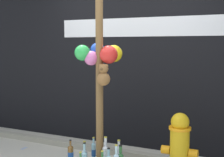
{
  "coord_description": "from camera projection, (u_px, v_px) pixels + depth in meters",
  "views": [
    {
      "loc": [
        1.93,
        -3.07,
        1.58
      ],
      "look_at": [
        0.25,
        0.44,
        1.17
      ],
      "focal_mm": 51.64,
      "sensor_mm": 36.0,
      "label": 1
    }
  ],
  "objects": [
    {
      "name": "fire_hydrant",
      "position": [
        180.0,
        146.0,
        3.77
      ],
      "size": [
        0.43,
        0.26,
        0.79
      ],
      "color": "gold",
      "rests_on": "ground_plane"
    },
    {
      "name": "litter_0",
      "position": [
        24.0,
        148.0,
        4.91
      ],
      "size": [
        0.05,
        0.12,
        0.01
      ],
      "primitive_type": "cube",
      "rotation": [
        0.0,
        0.0,
        1.6
      ],
      "color": "#8C99B2",
      "rests_on": "ground_plane"
    },
    {
      "name": "curb_strip",
      "position": [
        113.0,
        151.0,
        4.65
      ],
      "size": [
        8.0,
        0.12,
        0.08
      ],
      "primitive_type": "cube",
      "color": "gray",
      "rests_on": "ground_plane"
    },
    {
      "name": "memorial_post",
      "position": [
        100.0,
        45.0,
        3.95
      ],
      "size": [
        0.61,
        0.43,
        2.72
      ],
      "color": "brown",
      "rests_on": "ground_plane"
    },
    {
      "name": "bottle_3",
      "position": [
        71.0,
        156.0,
        4.11
      ],
      "size": [
        0.07,
        0.07,
        0.37
      ],
      "color": "brown",
      "rests_on": "ground_plane"
    },
    {
      "name": "building_wall",
      "position": [
        129.0,
        45.0,
        4.98
      ],
      "size": [
        10.0,
        0.21,
        3.13
      ],
      "color": "black",
      "rests_on": "ground_plane"
    },
    {
      "name": "bottle_6",
      "position": [
        119.0,
        157.0,
        4.05
      ],
      "size": [
        0.07,
        0.07,
        0.39
      ],
      "color": "silver",
      "rests_on": "ground_plane"
    },
    {
      "name": "bottle_1",
      "position": [
        85.0,
        157.0,
        4.16
      ],
      "size": [
        0.07,
        0.07,
        0.34
      ],
      "color": "silver",
      "rests_on": "ground_plane"
    },
    {
      "name": "bottle_2",
      "position": [
        94.0,
        153.0,
        4.25
      ],
      "size": [
        0.06,
        0.06,
        0.36
      ],
      "color": "#93CCE0",
      "rests_on": "ground_plane"
    }
  ]
}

